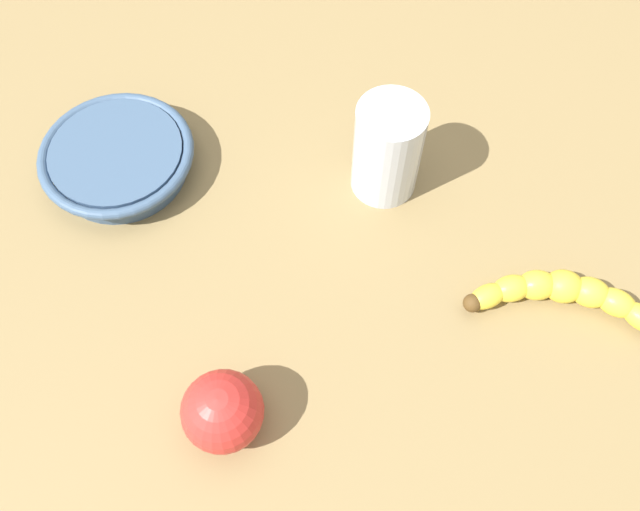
{
  "coord_description": "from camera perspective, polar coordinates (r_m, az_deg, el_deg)",
  "views": [
    {
      "loc": [
        16.08,
        27.3,
        63.32
      ],
      "look_at": [
        4.17,
        -2.35,
        5.0
      ],
      "focal_mm": 37.33,
      "sensor_mm": 36.0,
      "label": 1
    }
  ],
  "objects": [
    {
      "name": "smoothie_glass",
      "position": [
        0.7,
        5.79,
        8.89
      ],
      "size": [
        7.12,
        7.12,
        11.4
      ],
      "color": "silver",
      "rests_on": "wooden_tabletop"
    },
    {
      "name": "wooden_tabletop",
      "position": [
        0.69,
        3.92,
        -1.84
      ],
      "size": [
        120.0,
        120.0,
        3.0
      ],
      "primitive_type": "cube",
      "color": "olive",
      "rests_on": "ground"
    },
    {
      "name": "ceramic_bowl",
      "position": [
        0.76,
        -16.92,
        7.98
      ],
      "size": [
        16.75,
        16.75,
        3.63
      ],
      "color": "#3D5675",
      "rests_on": "wooden_tabletop"
    },
    {
      "name": "banana",
      "position": [
        0.69,
        20.15,
        -3.18
      ],
      "size": [
        17.11,
        11.44,
        3.35
      ],
      "rotation": [
        0.0,
        0.0,
        5.75
      ],
      "color": "yellow",
      "rests_on": "wooden_tabletop"
    },
    {
      "name": "apple_fruit",
      "position": [
        0.59,
        -8.36,
        -13.08
      ],
      "size": [
        7.26,
        7.26,
        7.26
      ],
      "primitive_type": "sphere",
      "color": "red",
      "rests_on": "wooden_tabletop"
    }
  ]
}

